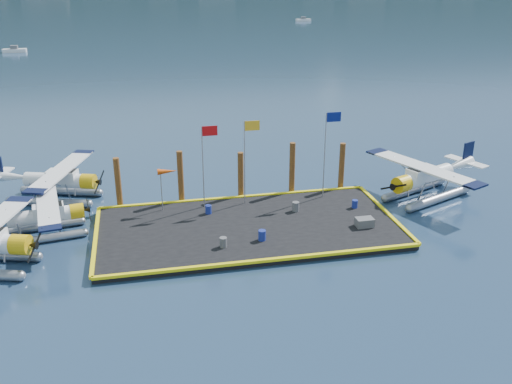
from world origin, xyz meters
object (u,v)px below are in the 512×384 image
Objects in this scene: drum_2 at (296,207)px; flagpole_red at (205,154)px; drum_1 at (262,235)px; crate at (364,222)px; flagpole_yellow at (247,150)px; piling_4 at (342,168)px; piling_0 at (118,184)px; seaplane_b at (44,218)px; seaplane_c at (58,182)px; piling_2 at (241,177)px; drum_5 at (208,209)px; seaplane_d at (424,179)px; windsock at (167,172)px; drum_4 at (355,204)px; piling_1 at (181,178)px; flagpole_blue at (328,142)px; drum_3 at (223,242)px; piling_3 at (292,170)px.

drum_2 is 0.12× the size of flagpole_red.
crate is at bearing 4.57° from drum_1.
flagpole_yellow reaches higher than piling_4.
piling_0 is at bearing 180.00° from piling_4.
seaplane_b is 1.41× the size of flagpole_red.
piling_2 is at bearing 96.42° from seaplane_c.
drum_5 is 0.10× the size of flagpole_yellow.
seaplane_d is 2.48× the size of piling_0.
seaplane_c is 2.36× the size of piling_0.
windsock reaches higher than seaplane_b.
seaplane_c is 16.13× the size of drum_4.
drum_4 is 17.15m from piling_0.
piling_1 is at bearing 90.95° from seaplane_c.
drum_3 is at bearing -143.35° from flagpole_blue.
piling_3 is at bearing 180.00° from piling_4.
flagpole_yellow reaches higher than flagpole_red.
piling_3 reaches higher than drum_4.
windsock is (-8.79, 2.18, 2.48)m from drum_2.
piling_2 is (-7.61, 4.07, 1.21)m from drum_4.
seaplane_c is at bearing 151.42° from windsock.
flagpole_blue is 3.72m from piling_3.
piling_0 is at bearing 60.06° from seaplane_d.
flagpole_yellow is at bearing -168.40° from piling_4.
drum_2 reaches higher than drum_3.
flagpole_red is 1.92× the size of windsock.
piling_0 and piling_4 have the same top height.
windsock is at bearing -122.66° from piling_1.
flagpole_blue reaches higher than piling_0.
drum_1 is 9.62m from flagpole_blue.
flagpole_yellow reaches higher than seaplane_b.
piling_3 reaches higher than crate.
piling_4 reaches higher than drum_5.
flagpole_red reaches higher than seaplane_d.
piling_0 reaches higher than seaplane_d.
flagpole_blue reaches higher than windsock.
piling_1 is at bearing 58.43° from seaplane_d.
drum_1 is 0.16× the size of piling_3.
drum_4 is at bearing -6.36° from drum_5.
piling_3 reaches higher than windsock.
drum_3 is 0.11× the size of flagpole_red.
windsock is 9.72m from piling_3.
flagpole_blue reaches higher than flagpole_red.
piling_4 is (13.53, 1.60, -1.23)m from windsock.
flagpole_red is at bearing 90.25° from seaplane_b.
windsock is at bearing 180.00° from flagpole_blue.
flagpole_red is 2.97m from windsock.
piling_4 is (10.79, 1.60, -2.40)m from flagpole_red.
flagpole_blue reaches higher than piling_3.
flagpole_red is (-10.40, 2.47, 3.70)m from drum_4.
piling_2 is 4.01m from piling_3.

